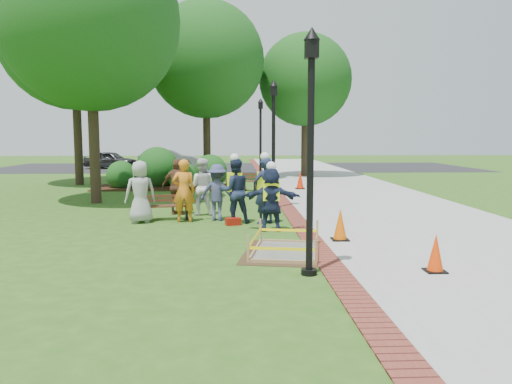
{
  "coord_description": "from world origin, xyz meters",
  "views": [
    {
      "loc": [
        -0.07,
        -11.54,
        2.45
      ],
      "look_at": [
        0.5,
        1.2,
        1.0
      ],
      "focal_mm": 35.0,
      "sensor_mm": 36.0,
      "label": 1
    }
  ],
  "objects_px": {
    "hivis_worker_a": "(271,196)",
    "hivis_worker_b": "(265,189)",
    "cone_front": "(436,254)",
    "hivis_worker_c": "(235,189)",
    "bench_near": "(166,212)",
    "wet_concrete_pad": "(285,242)",
    "lamp_near": "(311,134)"
  },
  "relations": [
    {
      "from": "bench_near",
      "to": "hivis_worker_a",
      "type": "xyz_separation_m",
      "value": [
        2.92,
        -1.82,
        0.66
      ]
    },
    {
      "from": "cone_front",
      "to": "hivis_worker_c",
      "type": "xyz_separation_m",
      "value": [
        -3.58,
        5.24,
        0.62
      ]
    },
    {
      "from": "bench_near",
      "to": "hivis_worker_b",
      "type": "height_order",
      "value": "hivis_worker_b"
    },
    {
      "from": "wet_concrete_pad",
      "to": "lamp_near",
      "type": "bearing_deg",
      "value": -81.62
    },
    {
      "from": "lamp_near",
      "to": "hivis_worker_c",
      "type": "xyz_separation_m",
      "value": [
        -1.3,
        5.27,
        -1.51
      ]
    },
    {
      "from": "hivis_worker_c",
      "to": "hivis_worker_a",
      "type": "bearing_deg",
      "value": -51.41
    },
    {
      "from": "bench_near",
      "to": "cone_front",
      "type": "height_order",
      "value": "bench_near"
    },
    {
      "from": "bench_near",
      "to": "wet_concrete_pad",
      "type": "bearing_deg",
      "value": -54.37
    },
    {
      "from": "cone_front",
      "to": "wet_concrete_pad",
      "type": "bearing_deg",
      "value": 146.89
    },
    {
      "from": "wet_concrete_pad",
      "to": "hivis_worker_b",
      "type": "relative_size",
      "value": 1.29
    },
    {
      "from": "hivis_worker_a",
      "to": "hivis_worker_b",
      "type": "distance_m",
      "value": 1.09
    },
    {
      "from": "wet_concrete_pad",
      "to": "hivis_worker_b",
      "type": "xyz_separation_m",
      "value": [
        -0.22,
        3.5,
        0.75
      ]
    },
    {
      "from": "lamp_near",
      "to": "hivis_worker_b",
      "type": "height_order",
      "value": "lamp_near"
    },
    {
      "from": "wet_concrete_pad",
      "to": "cone_front",
      "type": "xyz_separation_m",
      "value": [
        2.52,
        -1.65,
        0.11
      ]
    },
    {
      "from": "hivis_worker_c",
      "to": "hivis_worker_b",
      "type": "bearing_deg",
      "value": -6.14
    },
    {
      "from": "hivis_worker_a",
      "to": "cone_front",
      "type": "bearing_deg",
      "value": -57.0
    },
    {
      "from": "hivis_worker_b",
      "to": "hivis_worker_c",
      "type": "bearing_deg",
      "value": 173.86
    },
    {
      "from": "wet_concrete_pad",
      "to": "hivis_worker_c",
      "type": "height_order",
      "value": "hivis_worker_c"
    },
    {
      "from": "hivis_worker_a",
      "to": "hivis_worker_b",
      "type": "xyz_separation_m",
      "value": [
        -0.1,
        1.08,
        0.09
      ]
    },
    {
      "from": "lamp_near",
      "to": "hivis_worker_c",
      "type": "distance_m",
      "value": 5.63
    },
    {
      "from": "wet_concrete_pad",
      "to": "bench_near",
      "type": "height_order",
      "value": "bench_near"
    },
    {
      "from": "hivis_worker_b",
      "to": "hivis_worker_c",
      "type": "height_order",
      "value": "hivis_worker_b"
    },
    {
      "from": "hivis_worker_a",
      "to": "hivis_worker_c",
      "type": "distance_m",
      "value": 1.5
    },
    {
      "from": "bench_near",
      "to": "hivis_worker_c",
      "type": "bearing_deg",
      "value": -18.11
    },
    {
      "from": "wet_concrete_pad",
      "to": "hivis_worker_b",
      "type": "distance_m",
      "value": 3.59
    },
    {
      "from": "bench_near",
      "to": "hivis_worker_c",
      "type": "distance_m",
      "value": 2.22
    },
    {
      "from": "wet_concrete_pad",
      "to": "hivis_worker_a",
      "type": "xyz_separation_m",
      "value": [
        -0.12,
        2.43,
        0.66
      ]
    },
    {
      "from": "cone_front",
      "to": "hivis_worker_a",
      "type": "xyz_separation_m",
      "value": [
        -2.65,
        4.07,
        0.55
      ]
    },
    {
      "from": "lamp_near",
      "to": "hivis_worker_c",
      "type": "bearing_deg",
      "value": 103.86
    },
    {
      "from": "bench_near",
      "to": "cone_front",
      "type": "bearing_deg",
      "value": -46.62
    },
    {
      "from": "wet_concrete_pad",
      "to": "lamp_near",
      "type": "relative_size",
      "value": 0.6
    },
    {
      "from": "bench_near",
      "to": "hivis_worker_a",
      "type": "bearing_deg",
      "value": -31.9
    }
  ]
}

